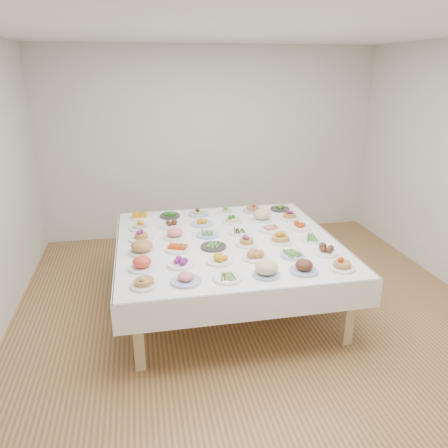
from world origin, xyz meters
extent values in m
plane|color=#A37444|center=(0.00, 0.00, 0.00)|extent=(5.00, 5.00, 0.00)
cube|color=white|center=(0.00, 0.00, 2.80)|extent=(5.00, 5.00, 0.02)
cube|color=silver|center=(0.00, 2.50, 1.40)|extent=(5.00, 0.02, 2.80)
cube|color=silver|center=(0.00, -2.50, 1.40)|extent=(5.00, 0.02, 2.80)
cube|color=white|center=(-0.22, 0.24, 0.72)|extent=(2.29, 2.29, 0.06)
cube|color=white|center=(-0.22, 1.39, 0.61)|extent=(2.31, 0.02, 0.28)
cube|color=white|center=(-0.22, -0.91, 0.61)|extent=(2.31, 0.01, 0.28)
cube|color=white|center=(0.93, 0.24, 0.61)|extent=(0.01, 2.31, 0.28)
cube|color=white|center=(-1.36, 0.24, 0.61)|extent=(0.02, 2.31, 0.28)
cube|color=tan|center=(-1.18, -0.73, 0.34)|extent=(0.09, 0.09, 0.69)
cube|color=tan|center=(0.75, -0.73, 0.34)|extent=(0.09, 0.09, 0.69)
cube|color=tan|center=(-1.18, 1.21, 0.34)|extent=(0.09, 0.09, 0.69)
cube|color=tan|center=(0.75, 1.21, 0.34)|extent=(0.09, 0.09, 0.69)
cylinder|color=white|center=(-1.11, -0.65, 0.76)|extent=(0.23, 0.23, 0.02)
cylinder|color=#4C66B2|center=(-0.75, -0.64, 0.76)|extent=(0.26, 0.26, 0.02)
cylinder|color=white|center=(-0.39, -0.65, 0.76)|extent=(0.25, 0.25, 0.02)
cylinder|color=#4C66B2|center=(-0.05, -0.65, 0.76)|extent=(0.23, 0.23, 0.02)
cylinder|color=#4C66B2|center=(0.31, -0.65, 0.76)|extent=(0.25, 0.25, 0.02)
cylinder|color=white|center=(0.67, -0.65, 0.76)|extent=(0.24, 0.24, 0.02)
cylinder|color=white|center=(-1.11, -0.30, 0.76)|extent=(0.25, 0.25, 0.02)
cylinder|color=white|center=(-0.76, -0.30, 0.76)|extent=(0.24, 0.24, 0.02)
cylinder|color=white|center=(-0.40, -0.29, 0.76)|extent=(0.25, 0.25, 0.02)
cylinder|color=white|center=(-0.04, -0.29, 0.76)|extent=(0.24, 0.24, 0.02)
cylinder|color=#4C66B2|center=(0.32, -0.30, 0.76)|extent=(0.23, 0.23, 0.02)
cylinder|color=white|center=(0.67, -0.30, 0.76)|extent=(0.24, 0.24, 0.02)
cylinder|color=white|center=(-1.11, 0.07, 0.76)|extent=(0.25, 0.25, 0.02)
cylinder|color=white|center=(-0.76, 0.07, 0.76)|extent=(0.25, 0.25, 0.02)
cylinder|color=#2C2A27|center=(-0.39, 0.06, 0.76)|extent=(0.26, 0.26, 0.02)
cylinder|color=white|center=(-0.04, 0.06, 0.76)|extent=(0.23, 0.23, 0.02)
cylinder|color=white|center=(0.32, 0.06, 0.76)|extent=(0.24, 0.24, 0.02)
cylinder|color=white|center=(0.66, 0.06, 0.76)|extent=(0.22, 0.22, 0.02)
cylinder|color=white|center=(-1.11, 0.42, 0.76)|extent=(0.25, 0.25, 0.02)
cylinder|color=white|center=(-0.75, 0.41, 0.76)|extent=(0.23, 0.23, 0.02)
cylinder|color=#4C66B2|center=(-0.40, 0.41, 0.76)|extent=(0.25, 0.25, 0.02)
cylinder|color=white|center=(-0.04, 0.41, 0.76)|extent=(0.23, 0.23, 0.02)
cylinder|color=white|center=(0.32, 0.42, 0.76)|extent=(0.25, 0.25, 0.02)
cylinder|color=white|center=(0.67, 0.43, 0.76)|extent=(0.25, 0.25, 0.02)
cylinder|color=white|center=(-1.11, 0.77, 0.76)|extent=(0.25, 0.25, 0.02)
cylinder|color=white|center=(-0.76, 0.77, 0.76)|extent=(0.25, 0.25, 0.02)
cylinder|color=#4C66B2|center=(-0.41, 0.77, 0.76)|extent=(0.25, 0.25, 0.02)
cylinder|color=white|center=(-0.04, 0.78, 0.76)|extent=(0.23, 0.23, 0.02)
cylinder|color=white|center=(0.32, 0.77, 0.76)|extent=(0.23, 0.23, 0.02)
cylinder|color=white|center=(0.66, 0.77, 0.76)|extent=(0.23, 0.23, 0.02)
cylinder|color=white|center=(-1.12, 1.14, 0.76)|extent=(0.22, 0.22, 0.02)
cylinder|color=#2C2A27|center=(-0.75, 1.13, 0.76)|extent=(0.24, 0.24, 0.02)
cylinder|color=#4C66B2|center=(-0.39, 1.14, 0.76)|extent=(0.25, 0.25, 0.02)
cylinder|color=white|center=(-0.04, 1.13, 0.76)|extent=(0.24, 0.24, 0.02)
cylinder|color=#4C66B2|center=(0.31, 1.13, 0.76)|extent=(0.25, 0.25, 0.02)
cylinder|color=#2C2A27|center=(0.66, 1.13, 0.76)|extent=(0.24, 0.24, 0.02)
camera|label=1|loc=(-1.09, -3.98, 2.48)|focal=35.00mm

